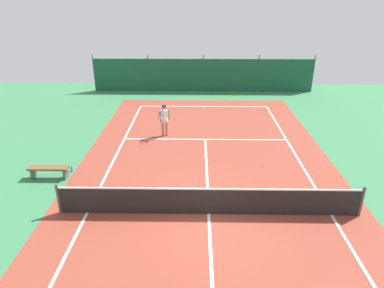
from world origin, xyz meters
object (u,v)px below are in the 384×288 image
tennis_net (209,201)px  water_bottle (72,169)px  parked_car (172,73)px  tennis_ball_near_player (263,166)px  courtside_bench (49,170)px  tennis_player (164,118)px

tennis_net → water_bottle: 6.36m
tennis_net → parked_car: (-2.47, 18.02, 0.33)m
tennis_ball_near_player → tennis_net: bearing=-125.0°
tennis_ball_near_player → courtside_bench: bearing=-172.8°
tennis_ball_near_player → parked_car: size_ratio=0.02×
tennis_ball_near_player → courtside_bench: size_ratio=0.04×
tennis_player → tennis_ball_near_player: (4.51, -3.42, -0.93)m
tennis_net → water_bottle: (-5.63, 2.94, -0.39)m
parked_car → water_bottle: size_ratio=17.60×
tennis_player → water_bottle: size_ratio=6.83×
parked_car → courtside_bench: size_ratio=2.64×
tennis_ball_near_player → water_bottle: size_ratio=0.28×
tennis_net → courtside_bench: 6.74m
courtside_bench → parked_car: bearing=76.2°
parked_car → water_bottle: parked_car is taller
tennis_net → tennis_ball_near_player: size_ratio=153.33×
parked_car → water_bottle: bearing=77.4°
tennis_player → parked_car: parked_car is taller
parked_car → courtside_bench: 16.12m
tennis_ball_near_player → water_bottle: 8.07m
tennis_net → tennis_ball_near_player: bearing=55.0°
parked_car → tennis_net: bearing=97.0°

